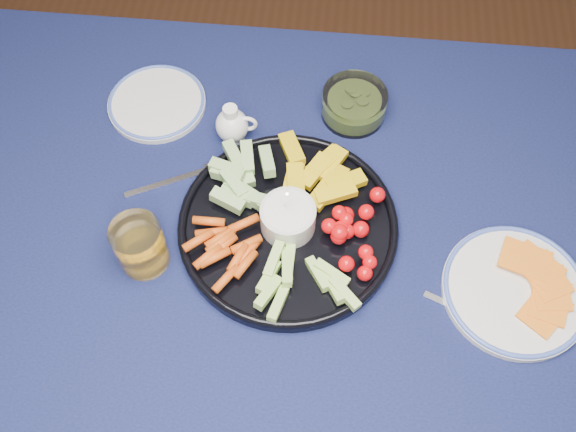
# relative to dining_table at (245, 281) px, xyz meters

# --- Properties ---
(dining_table) EXTENTS (1.67, 1.07, 0.75)m
(dining_table) POSITION_rel_dining_table_xyz_m (0.00, 0.00, 0.00)
(dining_table) COLOR #50301A
(dining_table) RESTS_ON ground
(crudite_platter) EXTENTS (0.37, 0.37, 0.12)m
(crudite_platter) POSITION_rel_dining_table_xyz_m (0.07, 0.06, 0.11)
(crudite_platter) COLOR black
(crudite_platter) RESTS_ON dining_table
(creamer_pitcher) EXTENTS (0.08, 0.06, 0.08)m
(creamer_pitcher) POSITION_rel_dining_table_xyz_m (-0.05, 0.25, 0.12)
(creamer_pitcher) COLOR white
(creamer_pitcher) RESTS_ON dining_table
(pickle_bowl) EXTENTS (0.12, 0.12, 0.06)m
(pickle_bowl) POSITION_rel_dining_table_xyz_m (0.17, 0.32, 0.11)
(pickle_bowl) COLOR silver
(pickle_bowl) RESTS_ON dining_table
(cheese_plate) EXTENTS (0.23, 0.23, 0.03)m
(cheese_plate) POSITION_rel_dining_table_xyz_m (0.44, -0.02, 0.10)
(cheese_plate) COLOR silver
(cheese_plate) RESTS_ON dining_table
(juice_tumbler) EXTENTS (0.08, 0.08, 0.10)m
(juice_tumbler) POSITION_rel_dining_table_xyz_m (-0.16, -0.02, 0.13)
(juice_tumbler) COLOR silver
(juice_tumbler) RESTS_ON dining_table
(fork_left) EXTENTS (0.18, 0.10, 0.00)m
(fork_left) POSITION_rel_dining_table_xyz_m (-0.12, 0.15, 0.09)
(fork_left) COLOR white
(fork_left) RESTS_ON dining_table
(fork_right) EXTENTS (0.17, 0.08, 0.00)m
(fork_right) POSITION_rel_dining_table_xyz_m (0.39, -0.07, 0.09)
(fork_right) COLOR white
(fork_right) RESTS_ON dining_table
(side_plate_extra) EXTENTS (0.19, 0.19, 0.02)m
(side_plate_extra) POSITION_rel_dining_table_xyz_m (-0.20, 0.31, 0.10)
(side_plate_extra) COLOR silver
(side_plate_extra) RESTS_ON dining_table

